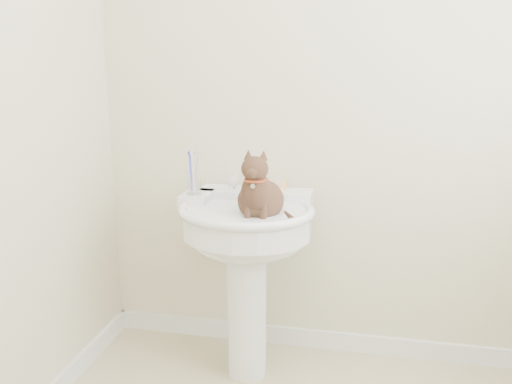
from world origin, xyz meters
The scene contains 8 objects.
wall_back centered at (0.00, 1.10, 1.25)m, with size 2.20×0.00×2.50m, color beige, non-canonical shape.
wall_front centered at (0.00, -1.10, 1.25)m, with size 2.20×0.00×2.50m, color beige, non-canonical shape.
baseboard_back centered at (0.00, 1.09, 0.04)m, with size 2.20×0.02×0.09m, color white.
pedestal_sink centered at (-0.36, 0.81, 0.63)m, with size 0.59×0.57×0.81m.
faucet centered at (-0.36, 0.95, 0.85)m, with size 0.28×0.12×0.14m.
soap_bar centered at (-0.28, 1.04, 0.82)m, with size 0.09×0.06×0.03m, color #EF9D39.
toothbrush_cup centered at (-0.60, 0.84, 0.86)m, with size 0.07×0.07×0.18m.
cat centered at (-0.29, 0.75, 0.84)m, with size 0.21×0.26×0.38m.
Camera 1 is at (0.12, -1.31, 1.39)m, focal length 38.00 mm.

